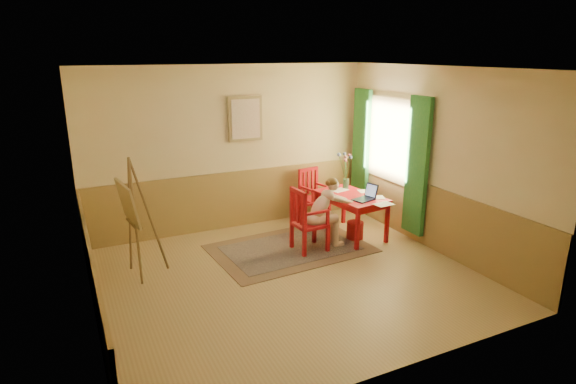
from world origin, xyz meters
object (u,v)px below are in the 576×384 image
laptop (366,196)px  figure (324,210)px  chair_back (313,195)px  table (351,200)px  easel (131,208)px  chair_left (307,220)px

laptop → figure: bearing=175.3°
figure → chair_back: bearing=69.1°
chair_back → table: bearing=-79.1°
chair_back → easel: 3.47m
chair_left → table: bearing=14.9°
figure → easel: 2.87m
figure → chair_left: bearing=-179.5°
table → easel: 3.50m
table → chair_left: 1.00m
chair_left → figure: bearing=0.5°
table → figure: 0.69m
chair_left → easel: easel is taller
table → easel: size_ratio=0.76×
table → chair_back: 0.99m
table → chair_back: (-0.18, 0.96, -0.15)m
chair_left → figure: figure is taller
chair_back → easel: easel is taller
chair_left → laptop: chair_left is taller
laptop → table: bearing=104.8°
chair_left → laptop: (1.04, -0.06, 0.26)m
chair_back → figure: (-0.46, -1.21, 0.14)m
chair_left → figure: (0.31, 0.00, 0.11)m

